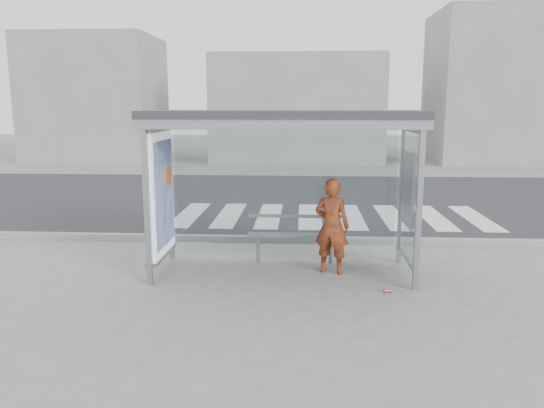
{
  "coord_description": "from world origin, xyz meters",
  "views": [
    {
      "loc": [
        0.32,
        -8.32,
        2.71
      ],
      "look_at": [
        -0.18,
        0.2,
        1.1
      ],
      "focal_mm": 35.0,
      "sensor_mm": 36.0,
      "label": 1
    }
  ],
  "objects_px": {
    "bus_shelter": "(260,151)",
    "person": "(332,226)",
    "soda_can": "(387,291)",
    "bench": "(294,234)"
  },
  "relations": [
    {
      "from": "bus_shelter",
      "to": "person",
      "type": "xyz_separation_m",
      "value": [
        1.16,
        -0.01,
        -1.2
      ]
    },
    {
      "from": "person",
      "to": "soda_can",
      "type": "height_order",
      "value": "person"
    },
    {
      "from": "person",
      "to": "bench",
      "type": "height_order",
      "value": "person"
    },
    {
      "from": "bus_shelter",
      "to": "bench",
      "type": "bearing_deg",
      "value": 43.38
    },
    {
      "from": "person",
      "to": "bench",
      "type": "bearing_deg",
      "value": -23.05
    },
    {
      "from": "person",
      "to": "soda_can",
      "type": "xyz_separation_m",
      "value": [
        0.78,
        -0.91,
        -0.75
      ]
    },
    {
      "from": "bus_shelter",
      "to": "soda_can",
      "type": "distance_m",
      "value": 2.9
    },
    {
      "from": "bench",
      "to": "soda_can",
      "type": "bearing_deg",
      "value": -46.11
    },
    {
      "from": "bench",
      "to": "soda_can",
      "type": "height_order",
      "value": "bench"
    },
    {
      "from": "bus_shelter",
      "to": "bench",
      "type": "xyz_separation_m",
      "value": [
        0.55,
        0.52,
        -1.48
      ]
    }
  ]
}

